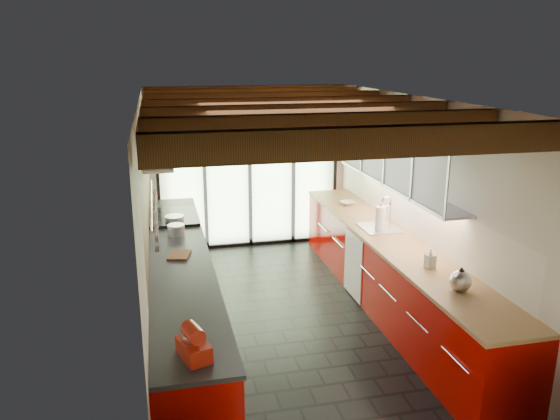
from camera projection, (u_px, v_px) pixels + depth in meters
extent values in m
plane|color=black|center=(290.00, 318.00, 6.59)|extent=(5.50, 5.50, 0.00)
plane|color=silver|center=(249.00, 168.00, 8.80)|extent=(3.20, 0.00, 3.20)
plane|color=silver|center=(389.00, 329.00, 3.65)|extent=(3.20, 0.00, 3.20)
plane|color=silver|center=(147.00, 224.00, 5.88)|extent=(0.00, 5.50, 5.50)
plane|color=silver|center=(419.00, 207.00, 6.57)|extent=(0.00, 5.50, 5.50)
plane|color=#472814|center=(291.00, 99.00, 5.87)|extent=(5.50, 5.50, 0.00)
cube|color=#593316|center=(369.00, 142.00, 3.79)|extent=(3.14, 0.14, 0.22)
cube|color=#593316|center=(329.00, 126.00, 4.64)|extent=(3.14, 0.14, 0.22)
cube|color=#593316|center=(302.00, 115.00, 5.48)|extent=(3.14, 0.14, 0.22)
cube|color=#593316|center=(281.00, 107.00, 6.32)|extent=(3.14, 0.14, 0.22)
cube|color=#593316|center=(266.00, 101.00, 7.17)|extent=(3.14, 0.14, 0.22)
cube|color=#593316|center=(254.00, 96.00, 8.01)|extent=(3.14, 0.14, 0.22)
cube|color=brown|center=(249.00, 102.00, 8.48)|extent=(3.14, 0.06, 0.50)
plane|color=brown|center=(145.00, 159.00, 5.89)|extent=(0.00, 4.90, 4.90)
plane|color=#C6EAAD|center=(250.00, 182.00, 8.85)|extent=(2.90, 0.00, 2.90)
cube|color=black|center=(158.00, 187.00, 8.53)|extent=(0.05, 0.04, 2.15)
cube|color=black|center=(335.00, 177.00, 9.15)|extent=(0.05, 0.04, 2.15)
cube|color=black|center=(250.00, 182.00, 8.81)|extent=(0.06, 0.05, 2.15)
cube|color=black|center=(249.00, 115.00, 8.51)|extent=(2.90, 0.05, 0.06)
cylinder|color=#BE320F|center=(249.00, 102.00, 8.44)|extent=(0.34, 0.04, 0.34)
cylinder|color=beige|center=(249.00, 102.00, 8.42)|extent=(0.28, 0.02, 0.28)
cube|color=#A30500|center=(181.00, 295.00, 6.19)|extent=(0.65, 5.00, 0.88)
cube|color=black|center=(179.00, 257.00, 6.06)|extent=(0.68, 5.00, 0.04)
cube|color=silver|center=(175.00, 251.00, 7.55)|extent=(0.66, 0.90, 0.90)
cube|color=black|center=(173.00, 218.00, 7.41)|extent=(0.65, 0.90, 0.06)
cube|color=#A30500|center=(390.00, 275.00, 6.74)|extent=(0.65, 5.00, 0.88)
cube|color=#A0734D|center=(392.00, 240.00, 6.61)|extent=(0.68, 5.00, 0.04)
cube|color=white|center=(353.00, 266.00, 7.04)|extent=(0.02, 0.60, 0.84)
cube|color=silver|center=(379.00, 228.00, 6.98)|extent=(0.45, 0.52, 0.02)
cylinder|color=silver|center=(390.00, 214.00, 6.96)|extent=(0.02, 0.02, 0.34)
torus|color=silver|center=(387.00, 202.00, 6.90)|extent=(0.14, 0.02, 0.14)
plane|color=silver|center=(385.00, 158.00, 6.63)|extent=(0.00, 3.00, 3.00)
cube|color=#9EA0A5|center=(396.00, 184.00, 6.76)|extent=(0.34, 3.00, 0.03)
cube|color=#9EA0A5|center=(400.00, 130.00, 6.57)|extent=(0.34, 3.00, 0.03)
cylinder|color=silver|center=(151.00, 202.00, 6.13)|extent=(0.02, 2.20, 0.02)
cube|color=silver|center=(156.00, 147.00, 5.88)|extent=(0.28, 2.60, 0.03)
cylinder|color=silver|center=(157.00, 243.00, 5.34)|extent=(0.04, 0.18, 0.18)
cylinder|color=silver|center=(156.00, 232.00, 5.67)|extent=(0.04, 0.22, 0.22)
cylinder|color=silver|center=(156.00, 222.00, 6.00)|extent=(0.04, 0.26, 0.26)
cylinder|color=silver|center=(156.00, 213.00, 6.33)|extent=(0.04, 0.18, 0.18)
cylinder|color=silver|center=(155.00, 205.00, 6.66)|extent=(0.04, 0.22, 0.22)
cylinder|color=silver|center=(155.00, 199.00, 6.94)|extent=(0.04, 0.26, 0.26)
cube|color=red|center=(194.00, 350.00, 3.99)|extent=(0.26, 0.34, 0.13)
cylinder|color=red|center=(193.00, 332.00, 3.93)|extent=(0.18, 0.22, 0.12)
cylinder|color=silver|center=(193.00, 341.00, 4.03)|extent=(0.19, 0.19, 0.13)
cylinder|color=silver|center=(176.00, 230.00, 6.71)|extent=(0.28, 0.28, 0.13)
cylinder|color=silver|center=(174.00, 219.00, 7.20)|extent=(0.29, 0.29, 0.10)
cube|color=brown|center=(179.00, 255.00, 6.02)|extent=(0.29, 0.35, 0.03)
sphere|color=silver|center=(461.00, 280.00, 5.13)|extent=(0.22, 0.22, 0.21)
cone|color=black|center=(462.00, 269.00, 5.10)|extent=(0.08, 0.08, 0.06)
cylinder|color=silver|center=(454.00, 275.00, 5.23)|extent=(0.03, 0.08, 0.05)
cylinder|color=white|center=(380.00, 218.00, 6.91)|extent=(0.17, 0.17, 0.29)
cylinder|color=silver|center=(381.00, 205.00, 6.86)|extent=(0.03, 0.03, 0.05)
imported|color=silver|center=(430.00, 258.00, 5.68)|extent=(0.10, 0.11, 0.21)
imported|color=silver|center=(348.00, 203.00, 8.07)|extent=(0.25, 0.25, 0.05)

